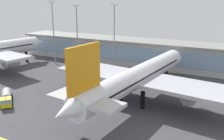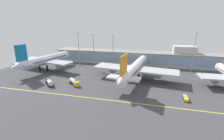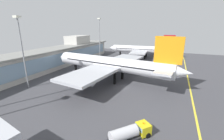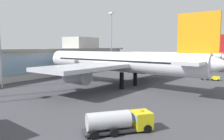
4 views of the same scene
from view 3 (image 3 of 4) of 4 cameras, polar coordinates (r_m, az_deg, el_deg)
name	(u,v)px [view 3 (image 3 of 4)]	position (r m, az deg, el deg)	size (l,w,h in m)	color
ground_plane	(125,87)	(55.60, 4.86, -6.47)	(180.00, 180.00, 0.00)	#424247
taxiway_centreline_stripe	(192,98)	(53.81, 28.04, -9.21)	(144.00, 0.50, 0.01)	yellow
terminal_building	(38,61)	(80.21, -26.21, 3.16)	(128.31, 14.00, 15.45)	beige
airliner_near_right	(111,64)	(60.70, -0.32, 2.21)	(49.53, 59.16, 18.40)	black
airliner_far_right	(142,50)	(108.46, 11.20, 7.64)	(35.18, 48.57, 16.14)	black
fuel_tanker_truck	(131,132)	(31.90, 7.19, -22.37)	(8.34, 7.86, 2.90)	black
service_truck_far	(168,69)	(81.63, 20.54, 0.52)	(1.78, 5.62, 1.40)	black
apron_light_mast_east	(21,43)	(59.50, -31.19, 8.79)	(1.80, 1.80, 24.74)	gray
apron_light_mast_far_east	(99,33)	(101.08, -4.77, 13.68)	(1.80, 1.80, 26.64)	gray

